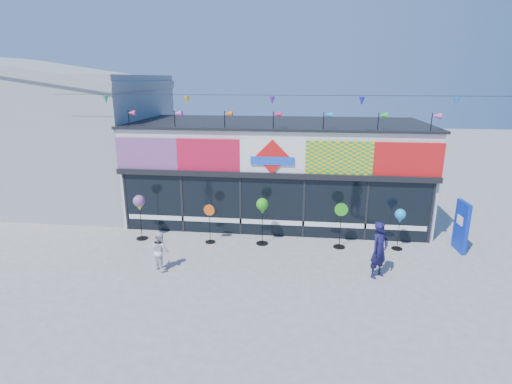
% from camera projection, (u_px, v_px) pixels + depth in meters
% --- Properties ---
extents(ground, '(80.00, 80.00, 0.00)m').
position_uv_depth(ground, '(262.00, 277.00, 12.18)').
color(ground, gray).
rests_on(ground, ground).
extents(kite_shop, '(16.00, 5.70, 5.31)m').
position_uv_depth(kite_shop, '(277.00, 169.00, 17.29)').
color(kite_shop, silver).
rests_on(kite_shop, ground).
extents(neighbour_building, '(8.18, 7.20, 6.87)m').
position_uv_depth(neighbour_building, '(71.00, 136.00, 19.15)').
color(neighbour_building, gray).
rests_on(neighbour_building, ground).
extents(blue_sign, '(0.20, 0.90, 1.79)m').
position_uv_depth(blue_sign, '(461.00, 226.00, 13.86)').
color(blue_sign, '#0C2AB5').
rests_on(blue_sign, ground).
extents(spinner_0, '(0.44, 0.44, 1.72)m').
position_uv_depth(spinner_0, '(139.00, 204.00, 14.73)').
color(spinner_0, black).
rests_on(spinner_0, ground).
extents(spinner_1, '(0.41, 0.37, 1.46)m').
position_uv_depth(spinner_1, '(210.00, 223.00, 14.57)').
color(spinner_1, black).
rests_on(spinner_1, ground).
extents(spinner_2, '(0.44, 0.44, 1.75)m').
position_uv_depth(spinner_2, '(262.00, 208.00, 14.27)').
color(spinner_2, black).
rests_on(spinner_2, ground).
extents(spinner_3, '(0.47, 0.42, 1.66)m').
position_uv_depth(spinner_3, '(340.00, 224.00, 14.11)').
color(spinner_3, black).
rests_on(spinner_3, ground).
extents(spinner_4, '(0.38, 0.38, 1.50)m').
position_uv_depth(spinner_4, '(400.00, 217.00, 13.87)').
color(spinner_4, black).
rests_on(spinner_4, ground).
extents(adult_man, '(0.76, 0.74, 1.76)m').
position_uv_depth(adult_man, '(379.00, 250.00, 11.99)').
color(adult_man, '#16133E').
rests_on(adult_man, ground).
extents(child, '(0.70, 0.68, 1.27)m').
position_uv_depth(child, '(160.00, 251.00, 12.53)').
color(child, silver).
rests_on(child, ground).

